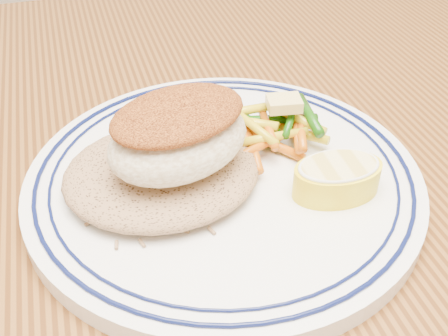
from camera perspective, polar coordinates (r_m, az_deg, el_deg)
dining_table at (r=0.46m, az=-5.00°, el=-14.56°), size 1.50×0.90×0.75m
plate at (r=0.41m, az=0.00°, el=-1.16°), size 0.29×0.29×0.02m
rice_pilaf at (r=0.39m, az=-6.37°, el=-0.09°), size 0.14×0.12×0.03m
fish_fillet at (r=0.37m, az=-4.66°, el=3.46°), size 0.12×0.10×0.05m
vegetable_pile at (r=0.43m, az=4.85°, el=4.11°), size 0.09×0.09×0.03m
butter_pat at (r=0.43m, az=6.12°, el=6.55°), size 0.03×0.02×0.01m
lemon_wedge at (r=0.39m, az=11.42°, el=-0.88°), size 0.06×0.06×0.02m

